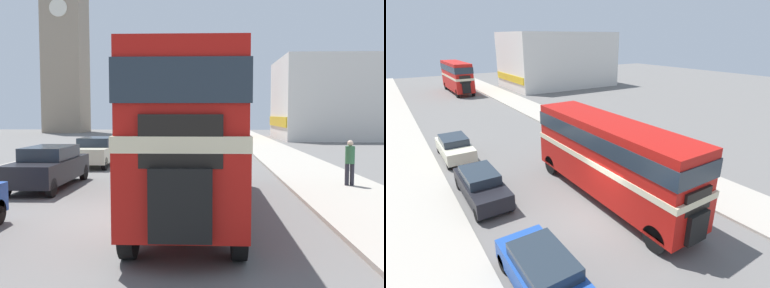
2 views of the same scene
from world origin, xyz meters
TOP-DOWN VIEW (x-y plane):
  - ground_plane at (0.00, 0.00)m, footprint 120.00×120.00m
  - double_decker_bus at (1.62, 1.15)m, footprint 2.38×10.50m
  - bus_distant at (2.31, 37.19)m, footprint 2.40×10.09m
  - car_parked_mid at (-3.82, 4.55)m, footprint 1.73×4.58m
  - car_parked_far at (-3.72, 11.07)m, footprint 1.81×4.32m
  - pedestrian_walking at (7.24, 4.67)m, footprint 0.33×0.33m
  - church_tower at (-18.12, 49.66)m, footprint 5.67×5.67m
  - shop_building_block at (17.91, 35.18)m, footprint 16.78×11.20m

SIDE VIEW (x-z plane):
  - ground_plane at x=0.00m, z-range 0.00..0.00m
  - car_parked_far at x=-3.72m, z-range 0.03..1.51m
  - car_parked_mid at x=-3.82m, z-range 0.02..1.54m
  - pedestrian_walking at x=7.24m, z-range 0.23..1.88m
  - double_decker_bus at x=1.62m, z-range 0.40..4.47m
  - bus_distant at x=2.31m, z-range 0.42..4.80m
  - shop_building_block at x=17.91m, z-range 0.00..8.47m
  - church_tower at x=-18.12m, z-range 0.41..34.93m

